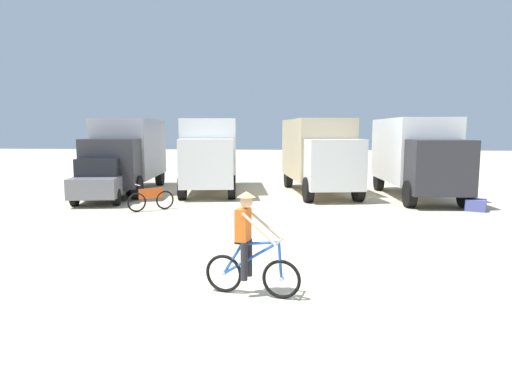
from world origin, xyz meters
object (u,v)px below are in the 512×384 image
at_px(box_truck_white_box, 210,151).
at_px(box_truck_tan_camper, 319,152).
at_px(box_truck_avon_van, 416,153).
at_px(sedan_parked, 103,179).
at_px(supply_crate, 476,205).
at_px(bicycle_spare, 151,200).
at_px(cyclist_orange_shirt, 249,248).
at_px(box_truck_grey_hauler, 128,151).

xyz_separation_m(box_truck_white_box, box_truck_tan_camper, (5.05, -0.19, 0.00)).
distance_m(box_truck_avon_van, sedan_parked, 13.08).
relative_size(box_truck_white_box, supply_crate, 10.48).
distance_m(bicycle_spare, supply_crate, 11.57).
distance_m(sedan_parked, supply_crate, 14.23).
distance_m(cyclist_orange_shirt, supply_crate, 11.71).
bearing_deg(box_truck_avon_van, bicycle_spare, -156.64).
bearing_deg(box_truck_grey_hauler, box_truck_tan_camper, 1.18).
height_order(box_truck_avon_van, supply_crate, box_truck_avon_van).
bearing_deg(sedan_parked, box_truck_tan_camper, 20.60).
height_order(box_truck_grey_hauler, box_truck_avon_van, same).
distance_m(cyclist_orange_shirt, bicycle_spare, 9.36).
bearing_deg(box_truck_tan_camper, bicycle_spare, -138.59).
relative_size(box_truck_white_box, box_truck_tan_camper, 0.99).
bearing_deg(box_truck_tan_camper, box_truck_grey_hauler, -178.82).
bearing_deg(sedan_parked, supply_crate, -4.08).
bearing_deg(bicycle_spare, box_truck_tan_camper, 41.41).
height_order(box_truck_white_box, sedan_parked, box_truck_white_box).
distance_m(box_truck_white_box, supply_crate, 11.52).
height_order(box_truck_tan_camper, supply_crate, box_truck_tan_camper).
distance_m(box_truck_white_box, box_truck_tan_camper, 5.06).
relative_size(sedan_parked, bicycle_spare, 3.22).
xyz_separation_m(box_truck_white_box, bicycle_spare, (-1.05, -5.57, -1.48)).
xyz_separation_m(bicycle_spare, supply_crate, (11.52, 1.08, -0.19)).
bearing_deg(cyclist_orange_shirt, box_truck_white_box, 103.81).
height_order(box_truck_tan_camper, cyclist_orange_shirt, box_truck_tan_camper).
relative_size(cyclist_orange_shirt, bicycle_spare, 1.32).
distance_m(box_truck_white_box, box_truck_avon_van, 9.20).
bearing_deg(box_truck_white_box, cyclist_orange_shirt, -76.19).
xyz_separation_m(box_truck_grey_hauler, supply_crate, (14.28, -4.12, -1.67)).
distance_m(box_truck_grey_hauler, cyclist_orange_shirt, 15.26).
bearing_deg(bicycle_spare, box_truck_white_box, 79.36).
xyz_separation_m(cyclist_orange_shirt, supply_crate, (7.08, 9.30, -0.64)).
bearing_deg(box_truck_avon_van, supply_crate, -67.90).
relative_size(cyclist_orange_shirt, supply_crate, 2.72).
distance_m(box_truck_grey_hauler, box_truck_avon_van, 12.95).
relative_size(box_truck_avon_van, bicycle_spare, 4.99).
xyz_separation_m(box_truck_grey_hauler, sedan_parked, (0.10, -3.11, -0.99)).
bearing_deg(box_truck_grey_hauler, bicycle_spare, -62.07).
bearing_deg(box_truck_avon_van, cyclist_orange_shirt, -114.45).
relative_size(box_truck_tan_camper, cyclist_orange_shirt, 3.88).
xyz_separation_m(box_truck_white_box, box_truck_avon_van, (9.13, -1.18, 0.00)).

